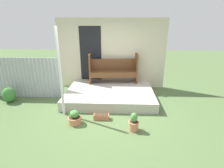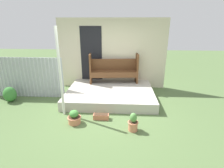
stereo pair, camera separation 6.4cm
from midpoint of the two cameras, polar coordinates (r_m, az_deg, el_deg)
The scene contains 10 objects.
ground_plane at distance 5.03m, azimuth -2.96°, elevation -9.56°, with size 24.00×24.00×0.00m, color #516B3D.
porch_slab at distance 5.93m, azimuth -0.98°, elevation -3.18°, with size 2.85×2.17×0.30m.
house_wall at distance 6.68m, azimuth -0.78°, elevation 9.71°, with size 4.05×0.08×2.60m.
fence_corrugated at distance 6.57m, azimuth -27.38°, elevation 1.79°, with size 2.72×0.05×1.37m.
support_post at distance 4.74m, azimuth -16.92°, elevation 3.21°, with size 0.07×0.07×2.36m.
bench at distance 6.43m, azimuth 0.11°, elevation 5.01°, with size 1.78×0.56×1.08m.
flower_pot_left at distance 4.60m, azimuth -12.49°, elevation -10.76°, with size 0.35×0.35×0.36m.
flower_pot_middle at distance 4.25m, azimuth 6.68°, elevation -12.47°, with size 0.26×0.26×0.46m.
planter_box_rect at distance 4.73m, azimuth -3.88°, elevation -10.56°, with size 0.41×0.16×0.15m.
shrub_by_fence at distance 6.52m, azimuth -30.84°, elevation -3.05°, with size 0.41×0.37×0.50m.
Camera 1 is at (0.42, -4.37, 2.45)m, focal length 28.00 mm.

